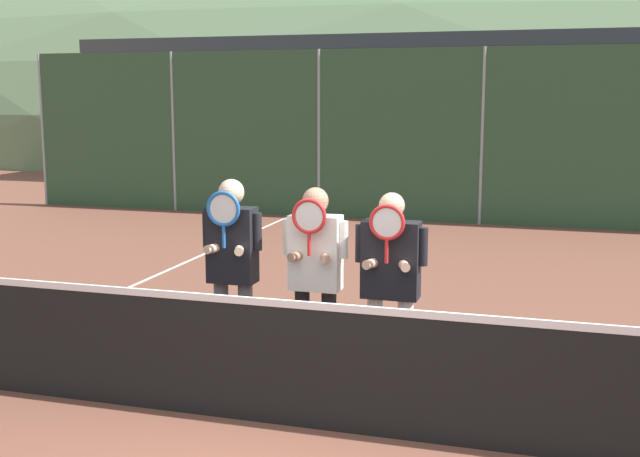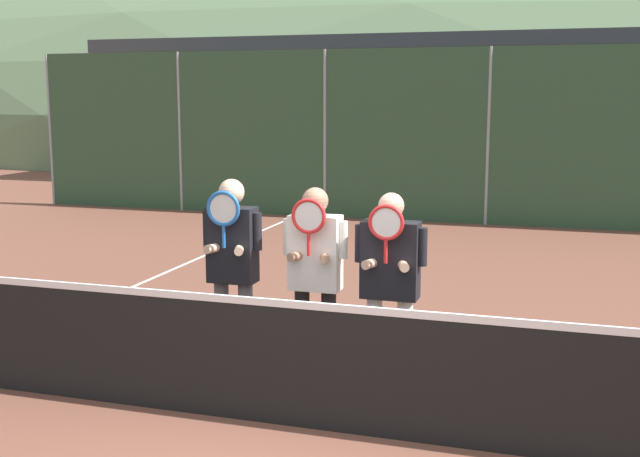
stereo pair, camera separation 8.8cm
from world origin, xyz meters
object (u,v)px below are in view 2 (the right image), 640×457
Objects in this scene: player_leftmost at (232,259)px; car_left_of_center at (432,163)px; player_center_left at (315,266)px; player_center_right at (390,275)px; car_far_left at (228,157)px.

car_left_of_center is at bearing 91.03° from player_leftmost.
player_leftmost is 1.03× the size of player_center_left.
player_center_right is 0.41× the size of car_far_left.
player_center_left is at bearing 174.25° from player_center_right.
car_left_of_center is (5.21, -0.34, 0.02)m from car_far_left.
player_leftmost is 1.42m from player_center_right.
player_leftmost is 13.25m from car_far_left.
player_center_right is at bearing -82.10° from car_left_of_center.
player_center_left is at bearing -85.31° from car_left_of_center.
player_center_left is 0.41× the size of car_far_left.
player_leftmost is at bearing -65.85° from car_far_left.
player_center_left is 0.36× the size of car_left_of_center.
player_leftmost reaches higher than player_center_left.
player_center_left is (0.75, 0.05, -0.03)m from player_leftmost.
player_leftmost is at bearing -88.97° from car_left_of_center.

